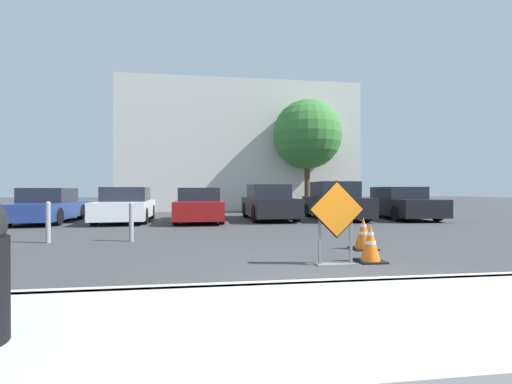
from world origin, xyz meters
TOP-DOWN VIEW (x-y plane):
  - ground_plane at (0.00, 10.00)m, footprint 96.00×96.00m
  - sidewalk_strip at (0.00, -1.11)m, footprint 26.71×2.22m
  - curb_lip at (0.00, 0.00)m, footprint 26.71×0.20m
  - road_closed_sign at (0.53, 1.42)m, footprint 0.97×0.20m
  - traffic_cone_nearest at (1.23, 1.60)m, footprint 0.46×0.46m
  - traffic_cone_second at (1.69, 2.85)m, footprint 0.50×0.50m
  - parked_car_nearest at (-7.84, 10.21)m, footprint 2.03×4.43m
  - parked_car_second at (-4.92, 10.21)m, footprint 2.15×4.36m
  - parked_car_third at (-1.99, 9.84)m, footprint 1.90×4.11m
  - parked_car_fourth at (0.93, 10.33)m, footprint 1.99×4.23m
  - parked_car_fifth at (3.85, 10.23)m, footprint 1.99×4.30m
  - parked_car_sixth at (6.77, 10.12)m, footprint 2.09×4.63m
  - bollard_nearest at (-3.50, 4.67)m, footprint 0.12×0.12m
  - bollard_second at (-5.42, 4.67)m, footprint 0.12×0.12m
  - building_facade_backdrop at (0.37, 18.61)m, footprint 14.71×5.00m
  - street_tree_behind_lot at (4.04, 15.21)m, footprint 4.00×4.00m

SIDE VIEW (x-z plane):
  - ground_plane at x=0.00m, z-range 0.00..0.00m
  - sidewalk_strip at x=0.00m, z-range 0.00..0.14m
  - curb_lip at x=0.00m, z-range 0.00..0.14m
  - traffic_cone_nearest at x=1.23m, z-range -0.01..0.67m
  - traffic_cone_second at x=1.69m, z-range -0.01..0.68m
  - bollard_nearest at x=-3.50m, z-range 0.03..0.99m
  - bollard_second at x=-5.42m, z-range 0.03..1.02m
  - parked_car_nearest at x=-7.84m, z-range -0.05..1.29m
  - parked_car_third at x=-1.99m, z-range -0.05..1.31m
  - parked_car_second at x=-4.92m, z-range -0.05..1.33m
  - parked_car_sixth at x=6.77m, z-range -0.04..1.36m
  - parked_car_fourth at x=0.93m, z-range -0.05..1.45m
  - parked_car_fifth at x=3.85m, z-range -0.08..1.55m
  - road_closed_sign at x=0.53m, z-range 0.08..1.51m
  - building_facade_backdrop at x=0.37m, z-range 0.00..7.93m
  - street_tree_behind_lot at x=4.04m, z-range 1.23..7.73m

